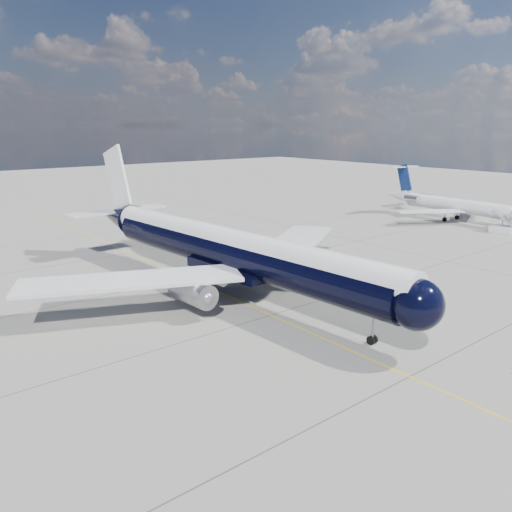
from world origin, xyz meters
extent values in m
plane|color=gray|center=(0.00, 30.00, 0.00)|extent=(320.00, 320.00, 0.00)
cube|color=yellow|center=(0.00, 25.00, 0.00)|extent=(0.16, 160.00, 0.01)
cylinder|color=black|center=(1.03, 17.16, 4.35)|extent=(6.75, 39.56, 3.94)
sphere|color=black|center=(2.52, -3.51, 4.35)|extent=(4.21, 4.21, 3.94)
cone|color=black|center=(-0.71, 41.45, 4.97)|extent=(4.45, 7.52, 3.94)
cylinder|color=silver|center=(1.03, 17.16, 5.34)|extent=(6.03, 41.56, 3.07)
cube|color=black|center=(2.53, -3.72, 4.92)|extent=(2.57, 1.42, 0.57)
cube|color=silver|center=(-9.93, 17.93, 3.42)|extent=(20.29, 12.80, 0.33)
cube|color=silver|center=(11.77, 19.49, 3.42)|extent=(19.61, 14.96, 0.33)
cube|color=black|center=(1.03, 17.16, 2.90)|extent=(5.08, 10.65, 1.04)
cylinder|color=#B6B6BD|center=(-5.54, 14.61, 2.23)|extent=(2.66, 4.92, 2.32)
cylinder|color=#B6B6BD|center=(7.90, 15.57, 2.23)|extent=(2.66, 4.92, 2.32)
sphere|color=gray|center=(-5.38, 12.44, 2.23)|extent=(1.22, 1.22, 1.14)
sphere|color=gray|center=(8.06, 13.40, 2.23)|extent=(1.22, 1.22, 1.14)
cube|color=silver|center=(-5.55, 14.81, 3.01)|extent=(0.46, 3.32, 1.14)
cube|color=silver|center=(7.88, 15.78, 3.01)|extent=(0.46, 3.32, 1.14)
cube|color=silver|center=(-0.67, 40.93, 10.26)|extent=(0.80, 6.58, 8.84)
cube|color=silver|center=(-0.71, 41.45, 5.80)|extent=(13.67, 4.27, 0.23)
cylinder|color=gray|center=(2.26, 0.10, 1.30)|extent=(0.20, 0.20, 2.18)
cylinder|color=black|center=(2.05, 0.09, 0.36)|extent=(0.24, 0.74, 0.73)
cylinder|color=black|center=(2.46, 0.12, 0.36)|extent=(0.24, 0.74, 0.73)
cylinder|color=gray|center=(-2.39, 18.47, 1.40)|extent=(0.29, 0.29, 1.97)
cylinder|color=gray|center=(4.23, 18.95, 1.40)|extent=(0.29, 0.29, 1.97)
cylinder|color=black|center=(-2.35, 17.90, 0.57)|extent=(0.55, 1.17, 1.14)
cylinder|color=black|center=(-2.43, 19.04, 0.57)|extent=(0.55, 1.17, 1.14)
cylinder|color=black|center=(4.27, 18.38, 0.57)|extent=(0.55, 1.17, 1.14)
cylinder|color=black|center=(4.19, 19.51, 0.57)|extent=(0.55, 1.17, 1.14)
cylinder|color=silver|center=(56.74, 24.36, 2.91)|extent=(4.02, 20.81, 2.54)
cone|color=silver|center=(57.73, 37.95, 3.29)|extent=(2.87, 4.87, 2.54)
cube|color=silver|center=(50.25, 25.77, 2.35)|extent=(11.55, 8.80, 0.21)
cube|color=silver|center=(63.37, 24.82, 2.35)|extent=(11.96, 7.50, 0.21)
cylinder|color=#B6B6BD|center=(55.38, 32.94, 3.29)|extent=(1.62, 3.10, 1.41)
cylinder|color=#B6B6BD|center=(59.32, 32.65, 3.29)|extent=(1.62, 3.10, 1.41)
cube|color=silver|center=(55.85, 32.90, 3.29)|extent=(1.05, 1.57, 0.17)
cube|color=silver|center=(58.85, 32.69, 3.29)|extent=(1.05, 1.57, 0.17)
cube|color=#0B1F4F|center=(57.63, 36.54, 6.81)|extent=(0.51, 3.96, 5.76)
cube|color=silver|center=(57.67, 37.11, 9.07)|extent=(7.64, 2.42, 0.15)
cylinder|color=gray|center=(56.10, 15.45, 0.89)|extent=(0.16, 0.16, 1.60)
cylinder|color=black|center=(56.10, 15.45, 0.28)|extent=(0.21, 0.57, 0.56)
cylinder|color=gray|center=(54.94, 25.43, 0.89)|extent=(0.20, 0.20, 1.60)
cylinder|color=gray|center=(58.69, 25.16, 0.89)|extent=(0.20, 0.20, 1.60)
cylinder|color=black|center=(54.94, 25.43, 0.39)|extent=(0.36, 0.81, 0.79)
cylinder|color=black|center=(58.69, 25.16, 0.39)|extent=(0.36, 0.81, 0.79)
cube|color=silver|center=(53.82, 14.44, 0.51)|extent=(3.31, 3.84, 1.01)
cube|color=#B6B6BD|center=(53.82, 14.44, 2.36)|extent=(2.07, 3.46, 2.33)
cylinder|color=gray|center=(53.15, 14.31, 2.59)|extent=(0.72, 3.14, 2.27)
cylinder|color=gray|center=(54.48, 14.57, 2.59)|extent=(0.72, 3.14, 2.27)
camera|label=1|loc=(-28.23, -22.87, 17.06)|focal=35.00mm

